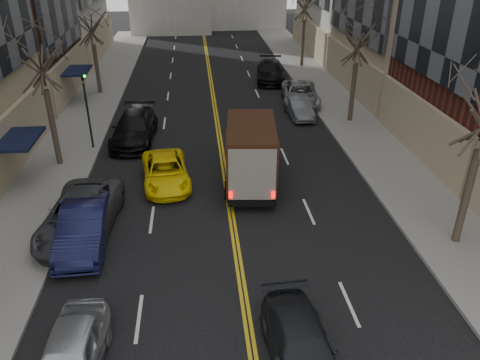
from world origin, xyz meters
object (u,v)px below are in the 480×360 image
at_px(ups_truck, 251,153).
at_px(observer_sedan, 301,349).
at_px(pedestrian, 272,173).
at_px(taxi, 166,171).

relative_size(ups_truck, observer_sedan, 1.36).
xyz_separation_m(ups_truck, pedestrian, (0.95, -0.83, -0.73)).
bearing_deg(observer_sedan, pedestrian, 82.13).
relative_size(taxi, pedestrian, 2.56).
bearing_deg(ups_truck, pedestrian, -35.70).
height_order(observer_sedan, taxi, taxi).
height_order(ups_truck, observer_sedan, ups_truck).
relative_size(observer_sedan, pedestrian, 2.46).
distance_m(ups_truck, observer_sedan, 11.37).
relative_size(observer_sedan, taxi, 0.96).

